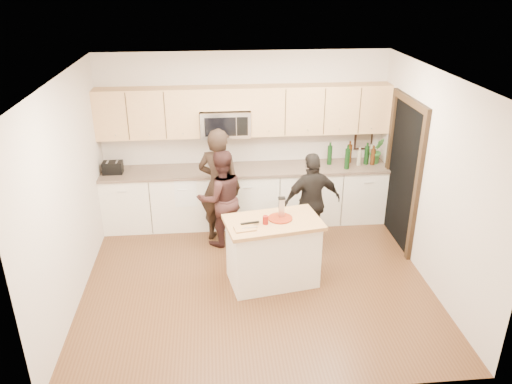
{
  "coord_description": "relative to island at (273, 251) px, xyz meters",
  "views": [
    {
      "loc": [
        -0.53,
        -5.62,
        3.8
      ],
      "look_at": [
        0.03,
        0.35,
        1.12
      ],
      "focal_mm": 35.0,
      "sensor_mm": 36.0,
      "label": 1
    }
  ],
  "objects": [
    {
      "name": "bottle_cluster",
      "position": [
        1.55,
        1.75,
        0.66
      ],
      "size": [
        0.76,
        0.34,
        0.38
      ],
      "color": "black",
      "rests_on": "back_cabinetry"
    },
    {
      "name": "back_cabinetry",
      "position": [
        -0.21,
        1.75,
        0.02
      ],
      "size": [
        4.5,
        0.66,
        0.94
      ],
      "color": "white",
      "rests_on": "ground"
    },
    {
      "name": "box_grater",
      "position": [
        0.12,
        0.09,
        0.59
      ],
      "size": [
        0.09,
        0.07,
        0.26
      ],
      "color": "silver",
      "rests_on": "red_plate"
    },
    {
      "name": "tongs",
      "position": [
        -0.3,
        -0.09,
        0.47
      ],
      "size": [
        0.24,
        0.07,
        0.02
      ],
      "primitive_type": "cube",
      "rotation": [
        0.0,
        0.0,
        0.17
      ],
      "color": "black",
      "rests_on": "cutting_board"
    },
    {
      "name": "woman_center",
      "position": [
        -0.63,
        1.08,
        0.29
      ],
      "size": [
        0.86,
        0.75,
        1.48
      ],
      "primitive_type": "imported",
      "rotation": [
        0.0,
        0.0,
        3.45
      ],
      "color": "black",
      "rests_on": "ground"
    },
    {
      "name": "toaster",
      "position": [
        -2.26,
        1.73,
        0.58
      ],
      "size": [
        0.3,
        0.2,
        0.19
      ],
      "color": "black",
      "rests_on": "back_cabinetry"
    },
    {
      "name": "floor",
      "position": [
        -0.21,
        0.06,
        -0.45
      ],
      "size": [
        4.5,
        4.5,
        0.0
      ],
      "primitive_type": "plane",
      "color": "#57351E",
      "rests_on": "ground"
    },
    {
      "name": "woman_right",
      "position": [
        0.67,
        0.84,
        0.28
      ],
      "size": [
        0.92,
        0.51,
        1.48
      ],
      "primitive_type": "imported",
      "rotation": [
        0.0,
        0.0,
        3.32
      ],
      "color": "black",
      "rests_on": "ground"
    },
    {
      "name": "cutting_board",
      "position": [
        -0.37,
        -0.2,
        0.46
      ],
      "size": [
        0.28,
        0.21,
        0.02
      ],
      "primitive_type": "cube",
      "rotation": [
        0.0,
        0.0,
        0.17
      ],
      "color": "#B87E4C",
      "rests_on": "island"
    },
    {
      "name": "dish_towel",
      "position": [
        -1.16,
        1.56,
        0.35
      ],
      "size": [
        0.34,
        0.6,
        0.48
      ],
      "color": "white",
      "rests_on": "ground"
    },
    {
      "name": "woman_left",
      "position": [
        -0.65,
        1.19,
        0.43
      ],
      "size": [
        0.76,
        0.64,
        1.77
      ],
      "primitive_type": "imported",
      "rotation": [
        0.0,
        0.0,
        2.74
      ],
      "color": "black",
      "rests_on": "ground"
    },
    {
      "name": "island",
      "position": [
        0.0,
        0.0,
        0.0
      ],
      "size": [
        1.3,
        0.9,
        0.9
      ],
      "rotation": [
        0.0,
        0.0,
        0.17
      ],
      "color": "white",
      "rests_on": "ground"
    },
    {
      "name": "orchid",
      "position": [
        1.89,
        1.78,
        0.7
      ],
      "size": [
        0.25,
        0.21,
        0.43
      ],
      "primitive_type": "imported",
      "rotation": [
        0.0,
        0.0,
        0.1
      ],
      "color": "#32752E",
      "rests_on": "back_cabinetry"
    },
    {
      "name": "doorway",
      "position": [
        2.02,
        0.96,
        0.7
      ],
      "size": [
        0.06,
        1.25,
        2.2
      ],
      "color": "black",
      "rests_on": "ground"
    },
    {
      "name": "upper_cabinetry",
      "position": [
        -0.18,
        1.9,
        1.39
      ],
      "size": [
        4.5,
        0.33,
        0.75
      ],
      "color": "tan",
      "rests_on": "ground"
    },
    {
      "name": "framed_picture",
      "position": [
        1.74,
        2.04,
        0.83
      ],
      "size": [
        0.3,
        0.03,
        0.38
      ],
      "color": "black",
      "rests_on": "ground"
    },
    {
      "name": "red_plate",
      "position": [
        0.1,
        0.04,
        0.45
      ],
      "size": [
        0.31,
        0.31,
        0.02
      ],
      "primitive_type": "cylinder",
      "color": "maroon",
      "rests_on": "island"
    },
    {
      "name": "drink_glass",
      "position": [
        -0.11,
        -0.08,
        0.5
      ],
      "size": [
        0.07,
        0.07,
        0.11
      ],
      "primitive_type": "cylinder",
      "color": "maroon",
      "rests_on": "island"
    },
    {
      "name": "room_shell",
      "position": [
        -0.21,
        0.06,
        1.28
      ],
      "size": [
        4.52,
        4.02,
        2.71
      ],
      "color": "beige",
      "rests_on": "ground"
    },
    {
      "name": "microwave",
      "position": [
        -0.52,
        1.86,
        1.2
      ],
      "size": [
        0.76,
        0.41,
        0.4
      ],
      "color": "silver",
      "rests_on": "ground"
    },
    {
      "name": "knife",
      "position": [
        -0.31,
        -0.19,
        0.47
      ],
      "size": [
        0.19,
        0.06,
        0.01
      ],
      "primitive_type": "cube",
      "rotation": [
        0.0,
        0.0,
        0.17
      ],
      "color": "silver",
      "rests_on": "cutting_board"
    }
  ]
}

